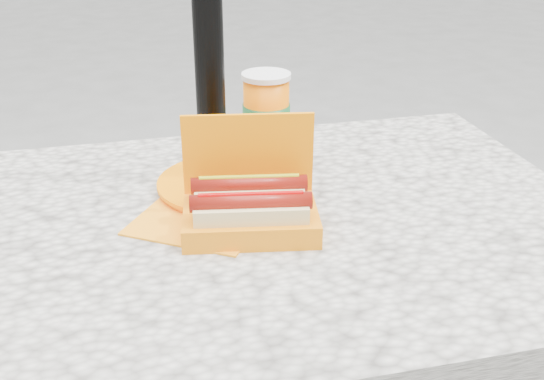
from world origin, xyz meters
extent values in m
cube|color=beige|center=(0.00, 0.00, 0.72)|extent=(1.20, 0.80, 0.05)
cylinder|color=black|center=(0.50, 0.30, 0.35)|extent=(0.07, 0.07, 0.70)
cube|color=#FF8300|center=(0.02, -0.04, 0.77)|extent=(0.23, 0.17, 0.04)
cube|color=#FF8300|center=(0.04, 0.02, 0.85)|extent=(0.20, 0.05, 0.13)
cube|color=#DDC088|center=(0.02, -0.07, 0.79)|extent=(0.18, 0.08, 0.04)
cylinder|color=#981009|center=(0.02, -0.07, 0.81)|extent=(0.18, 0.06, 0.03)
cylinder|color=#AA0101|center=(0.02, -0.07, 0.83)|extent=(0.15, 0.03, 0.01)
cube|color=#DDC088|center=(0.03, -0.01, 0.79)|extent=(0.18, 0.08, 0.04)
cylinder|color=#981009|center=(0.03, -0.01, 0.81)|extent=(0.18, 0.06, 0.03)
cylinder|color=#ADAB0F|center=(0.03, -0.01, 0.83)|extent=(0.15, 0.03, 0.01)
cube|color=orange|center=(-0.04, 0.02, 0.75)|extent=(0.27, 0.27, 0.00)
cylinder|color=#FF8300|center=(0.02, 0.12, 0.76)|extent=(0.24, 0.24, 0.01)
cylinder|color=#FF8300|center=(0.02, 0.12, 0.76)|extent=(0.25, 0.25, 0.01)
cube|color=gold|center=(-0.02, 0.14, 0.79)|extent=(0.05, 0.06, 0.01)
cube|color=gold|center=(0.03, 0.08, 0.78)|extent=(0.06, 0.02, 0.01)
cube|color=gold|center=(0.00, 0.11, 0.78)|extent=(0.04, 0.06, 0.01)
cube|color=gold|center=(0.07, 0.11, 0.78)|extent=(0.02, 0.06, 0.01)
cube|color=gold|center=(0.02, 0.10, 0.78)|extent=(0.02, 0.06, 0.01)
cube|color=gold|center=(0.05, 0.09, 0.79)|extent=(0.04, 0.06, 0.01)
cube|color=gold|center=(0.03, 0.10, 0.78)|extent=(0.02, 0.06, 0.01)
cube|color=gold|center=(0.02, 0.14, 0.79)|extent=(0.02, 0.06, 0.01)
cube|color=gold|center=(0.06, 0.08, 0.79)|extent=(0.04, 0.06, 0.01)
cube|color=gold|center=(0.04, 0.13, 0.78)|extent=(0.03, 0.06, 0.02)
cube|color=gold|center=(0.01, 0.13, 0.78)|extent=(0.05, 0.06, 0.01)
cube|color=gold|center=(0.01, 0.10, 0.79)|extent=(0.05, 0.05, 0.01)
cube|color=gold|center=(0.03, 0.14, 0.79)|extent=(0.05, 0.05, 0.01)
cube|color=gold|center=(0.00, 0.07, 0.78)|extent=(0.06, 0.04, 0.02)
ellipsoid|color=#AA0101|center=(-0.01, 0.18, 0.77)|extent=(0.05, 0.05, 0.02)
cube|color=#A80400|center=(0.03, 0.13, 0.78)|extent=(0.10, 0.04, 0.00)
cylinder|color=#FF7202|center=(0.11, 0.23, 0.83)|extent=(0.09, 0.09, 0.16)
cylinder|color=#165525|center=(0.11, 0.23, 0.84)|extent=(0.09, 0.09, 0.05)
cylinder|color=white|center=(0.11, 0.23, 0.92)|extent=(0.09, 0.09, 0.01)
camera|label=1|loc=(-0.17, -0.95, 1.26)|focal=45.00mm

